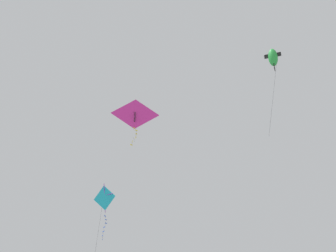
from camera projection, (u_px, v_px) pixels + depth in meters
name	position (u px, v px, depth m)	size (l,w,h in m)	color
kite_fish_near_left	(273.00, 58.00, 39.29)	(1.44, 1.13, 7.23)	green
kite_delta_upper_right	(135.00, 115.00, 40.36)	(2.24, 1.94, 3.23)	#DB2D93
kite_diamond_mid_left	(104.00, 199.00, 43.95)	(1.96, 0.91, 8.88)	#1EB2C6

